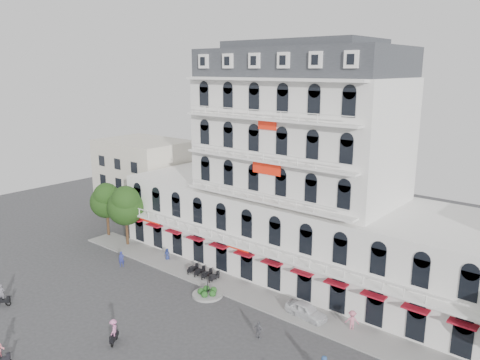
# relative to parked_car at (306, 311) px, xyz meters

# --- Properties ---
(ground) EXTENTS (120.00, 120.00, 0.00)m
(ground) POSITION_rel_parked_car_xyz_m (-7.14, -8.78, -0.72)
(ground) COLOR #38383A
(ground) RESTS_ON ground
(sidewalk) EXTENTS (53.00, 4.00, 0.16)m
(sidewalk) POSITION_rel_parked_car_xyz_m (-7.14, 0.22, -0.64)
(sidewalk) COLOR gray
(sidewalk) RESTS_ON ground
(main_building) EXTENTS (45.00, 15.00, 25.80)m
(main_building) POSITION_rel_parked_car_xyz_m (-7.14, 9.21, 9.24)
(main_building) COLOR silver
(main_building) RESTS_ON ground
(flank_building_west) EXTENTS (14.00, 10.00, 12.00)m
(flank_building_west) POSITION_rel_parked_car_xyz_m (-37.14, 11.22, 5.28)
(flank_building_west) COLOR beige
(flank_building_west) RESTS_ON ground
(traffic_island) EXTENTS (3.20, 3.20, 1.60)m
(traffic_island) POSITION_rel_parked_car_xyz_m (-10.14, -2.78, -0.46)
(traffic_island) COLOR gray
(traffic_island) RESTS_ON ground
(parked_scooter_row) EXTENTS (4.40, 1.80, 1.10)m
(parked_scooter_row) POSITION_rel_parked_car_xyz_m (-13.49, 0.02, -0.72)
(parked_scooter_row) COLOR black
(parked_scooter_row) RESTS_ON ground
(tree_west_outer) EXTENTS (4.50, 4.48, 7.76)m
(tree_west_outer) POSITION_rel_parked_car_xyz_m (-33.09, 1.20, 4.63)
(tree_west_outer) COLOR #382314
(tree_west_outer) RESTS_ON ground
(tree_west_inner) EXTENTS (4.76, 4.76, 8.25)m
(tree_west_inner) POSITION_rel_parked_car_xyz_m (-28.09, 0.70, 4.96)
(tree_west_inner) COLOR #382314
(tree_west_inner) RESTS_ON ground
(parked_car) EXTENTS (4.38, 2.13, 1.44)m
(parked_car) POSITION_rel_parked_car_xyz_m (0.00, 0.00, 0.00)
(parked_car) COLOR white
(parked_car) RESTS_ON ground
(rider_west) EXTENTS (1.43, 1.18, 2.28)m
(rider_west) POSITION_rel_parked_car_xyz_m (-24.29, -17.30, 0.33)
(rider_west) COLOR black
(rider_west) RESTS_ON ground
(rider_center) EXTENTS (1.19, 1.44, 2.22)m
(rider_center) POSITION_rel_parked_car_xyz_m (-10.33, -14.11, 0.46)
(rider_center) COLOR black
(rider_center) RESTS_ON ground
(pedestrian_left) EXTENTS (0.87, 0.75, 1.52)m
(pedestrian_left) POSITION_rel_parked_car_xyz_m (-20.31, 0.72, 0.04)
(pedestrian_left) COLOR navy
(pedestrian_left) RESTS_ON ground
(pedestrian_mid) EXTENTS (0.97, 0.47, 1.61)m
(pedestrian_mid) POSITION_rel_parked_car_xyz_m (-1.29, -5.64, 0.08)
(pedestrian_mid) COLOR #5D5C64
(pedestrian_mid) RESTS_ON ground
(pedestrian_right) EXTENTS (1.43, 1.18, 1.93)m
(pedestrian_right) POSITION_rel_parked_car_xyz_m (4.35, 0.72, 0.24)
(pedestrian_right) COLOR #C76980
(pedestrian_right) RESTS_ON ground
(pedestrian_far) EXTENTS (0.79, 0.82, 1.89)m
(pedestrian_far) POSITION_rel_parked_car_xyz_m (-23.00, -4.02, 0.22)
(pedestrian_far) COLOR navy
(pedestrian_far) RESTS_ON ground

